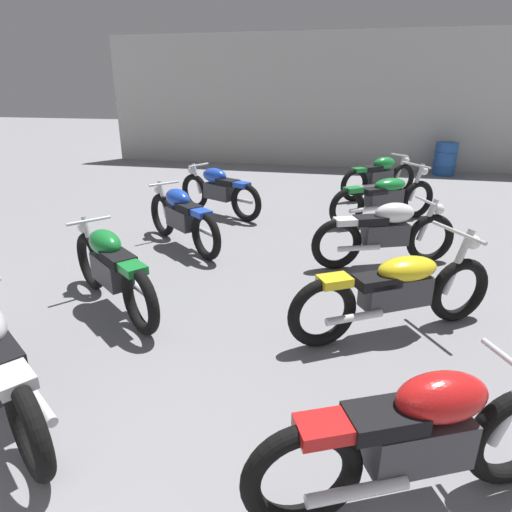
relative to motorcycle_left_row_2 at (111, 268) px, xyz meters
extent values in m
cube|color=#B2B2AD|center=(1.45, 9.41, 1.34)|extent=(12.80, 0.24, 3.60)
torus|color=black|center=(0.62, -2.08, -0.12)|extent=(0.61, 0.47, 0.67)
cube|color=#B7B7BC|center=(0.54, -2.03, 0.18)|extent=(0.34, 0.32, 0.08)
cylinder|color=silver|center=(0.49, -1.83, -0.14)|extent=(0.49, 0.37, 0.07)
torus|color=black|center=(-0.50, 0.39, -0.12)|extent=(0.59, 0.50, 0.67)
torus|color=black|center=(0.52, -0.41, -0.12)|extent=(0.59, 0.50, 0.67)
cylinder|color=silver|center=(-0.44, 0.34, 0.14)|extent=(0.23, 0.21, 0.56)
cube|color=#38383D|center=(0.01, -0.01, -0.02)|extent=(0.60, 0.54, 0.28)
ellipsoid|color=#197F33|center=(-0.07, 0.05, 0.26)|extent=(0.58, 0.54, 0.26)
cube|color=black|center=(0.18, -0.14, 0.18)|extent=(0.46, 0.44, 0.10)
cube|color=#197F33|center=(0.44, -0.35, 0.18)|extent=(0.34, 0.33, 0.08)
cylinder|color=silver|center=(-0.39, 0.31, 0.40)|extent=(0.33, 0.40, 0.04)
sphere|color=white|center=(-0.55, 0.43, 0.28)|extent=(0.14, 0.14, 0.14)
cylinder|color=silver|center=(0.40, -0.15, -0.14)|extent=(0.48, 0.40, 0.07)
torus|color=black|center=(-0.49, 2.39, -0.12)|extent=(0.58, 0.51, 0.67)
torus|color=black|center=(0.51, 1.55, -0.12)|extent=(0.58, 0.51, 0.67)
cylinder|color=silver|center=(-0.43, 2.33, 0.14)|extent=(0.23, 0.21, 0.56)
cube|color=#38383D|center=(0.01, 1.97, -0.02)|extent=(0.59, 0.55, 0.28)
ellipsoid|color=blue|center=(-0.07, 2.03, 0.26)|extent=(0.58, 0.55, 0.26)
cube|color=black|center=(0.18, 1.83, 0.18)|extent=(0.46, 0.44, 0.10)
cube|color=blue|center=(0.43, 1.62, 0.18)|extent=(0.34, 0.33, 0.08)
cylinder|color=silver|center=(-0.38, 2.30, 0.40)|extent=(0.34, 0.39, 0.04)
sphere|color=white|center=(-0.54, 2.42, 0.28)|extent=(0.14, 0.14, 0.14)
cylinder|color=silver|center=(0.40, 1.81, -0.14)|extent=(0.47, 0.41, 0.07)
torus|color=black|center=(-0.55, 4.03, -0.12)|extent=(0.65, 0.41, 0.67)
torus|color=black|center=(0.60, 3.44, -0.12)|extent=(0.65, 0.41, 0.67)
cylinder|color=silver|center=(-0.48, 4.00, 0.14)|extent=(0.25, 0.17, 0.56)
cube|color=#38383D|center=(0.02, 3.73, -0.02)|extent=(0.62, 0.48, 0.28)
ellipsoid|color=blue|center=(-0.06, 3.78, 0.26)|extent=(0.59, 0.49, 0.26)
cube|color=black|center=(0.22, 3.63, 0.18)|extent=(0.47, 0.40, 0.10)
cube|color=blue|center=(0.51, 3.48, 0.18)|extent=(0.34, 0.31, 0.08)
cylinder|color=silver|center=(-0.43, 3.97, 0.40)|extent=(0.25, 0.44, 0.04)
sphere|color=white|center=(-0.61, 4.06, 0.28)|extent=(0.14, 0.14, 0.14)
cylinder|color=silver|center=(0.44, 3.67, -0.14)|extent=(0.52, 0.31, 0.07)
torus|color=black|center=(2.26, -2.07, -0.12)|extent=(0.65, 0.38, 0.67)
cube|color=#38383D|center=(2.85, -1.80, -0.02)|extent=(0.62, 0.46, 0.28)
ellipsoid|color=red|center=(2.94, -1.76, 0.26)|extent=(0.59, 0.47, 0.26)
cube|color=black|center=(2.65, -1.89, 0.18)|extent=(0.46, 0.39, 0.10)
cube|color=red|center=(2.35, -2.03, 0.18)|extent=(0.34, 0.30, 0.08)
cylinder|color=silver|center=(2.54, -2.09, -0.14)|extent=(0.53, 0.30, 0.07)
torus|color=black|center=(3.51, 0.50, -0.12)|extent=(0.63, 0.44, 0.67)
torus|color=black|center=(2.22, -0.27, -0.12)|extent=(0.63, 0.44, 0.67)
cylinder|color=silver|center=(3.44, 0.46, 0.19)|extent=(0.27, 0.20, 0.66)
cube|color=#38383D|center=(2.86, 0.11, -0.02)|extent=(0.69, 0.54, 0.28)
ellipsoid|color=yellow|center=(2.95, 0.17, 0.20)|extent=(0.68, 0.58, 0.22)
cube|color=black|center=(2.67, 0.00, 0.12)|extent=(0.47, 0.41, 0.10)
cube|color=yellow|center=(2.30, -0.22, 0.18)|extent=(0.34, 0.31, 0.08)
cylinder|color=silver|center=(3.39, 0.43, 0.50)|extent=(0.38, 0.60, 0.04)
sphere|color=white|center=(3.56, 0.53, 0.38)|extent=(0.14, 0.14, 0.14)
cylinder|color=silver|center=(2.50, -0.25, -0.14)|extent=(0.51, 0.34, 0.07)
torus|color=black|center=(3.45, 2.10, -0.12)|extent=(0.66, 0.36, 0.67)
torus|color=black|center=(2.25, 1.61, -0.12)|extent=(0.66, 0.36, 0.67)
cylinder|color=silver|center=(3.37, 2.07, 0.14)|extent=(0.25, 0.16, 0.56)
cube|color=#38383D|center=(2.85, 1.85, -0.02)|extent=(0.62, 0.44, 0.28)
ellipsoid|color=white|center=(2.94, 1.89, 0.26)|extent=(0.59, 0.46, 0.26)
cube|color=black|center=(2.64, 1.77, 0.18)|extent=(0.46, 0.37, 0.10)
cube|color=white|center=(2.34, 1.64, 0.18)|extent=(0.34, 0.29, 0.08)
cylinder|color=silver|center=(3.32, 2.05, 0.40)|extent=(0.22, 0.46, 0.04)
sphere|color=white|center=(3.50, 2.13, 0.28)|extent=(0.14, 0.14, 0.14)
cylinder|color=silver|center=(2.53, 1.58, -0.14)|extent=(0.54, 0.27, 0.07)
torus|color=black|center=(3.53, 4.33, -0.12)|extent=(0.61, 0.48, 0.67)
torus|color=black|center=(2.32, 3.44, -0.12)|extent=(0.61, 0.48, 0.67)
cylinder|color=silver|center=(3.47, 4.28, 0.19)|extent=(0.26, 0.22, 0.66)
cube|color=#38383D|center=(2.93, 3.88, -0.02)|extent=(0.67, 0.58, 0.28)
ellipsoid|color=#197F33|center=(3.01, 3.94, 0.20)|extent=(0.67, 0.61, 0.22)
cube|color=black|center=(2.75, 3.75, 0.12)|extent=(0.46, 0.43, 0.10)
cube|color=#197F33|center=(2.40, 3.50, 0.18)|extent=(0.34, 0.33, 0.08)
cylinder|color=silver|center=(3.42, 4.24, 0.50)|extent=(0.43, 0.57, 0.04)
sphere|color=white|center=(3.58, 4.36, 0.38)|extent=(0.14, 0.14, 0.14)
cylinder|color=silver|center=(2.60, 3.48, -0.14)|extent=(0.49, 0.38, 0.07)
torus|color=black|center=(3.41, 6.15, -0.12)|extent=(0.58, 0.52, 0.67)
torus|color=black|center=(2.41, 5.31, -0.12)|extent=(0.58, 0.52, 0.67)
cylinder|color=silver|center=(3.35, 6.10, 0.14)|extent=(0.23, 0.21, 0.56)
cube|color=#38383D|center=(2.91, 5.73, -0.02)|extent=(0.59, 0.55, 0.28)
ellipsoid|color=#197F33|center=(2.99, 5.79, 0.26)|extent=(0.58, 0.55, 0.26)
cube|color=black|center=(2.74, 5.59, 0.18)|extent=(0.46, 0.44, 0.10)
cube|color=#197F33|center=(2.49, 5.38, 0.18)|extent=(0.34, 0.33, 0.08)
cylinder|color=silver|center=(3.30, 6.06, 0.40)|extent=(0.34, 0.39, 0.04)
sphere|color=white|center=(3.45, 6.19, 0.28)|extent=(0.14, 0.14, 0.14)
cylinder|color=silver|center=(2.69, 5.37, -0.14)|extent=(0.47, 0.41, 0.07)
cylinder|color=#23519E|center=(4.70, 8.73, -0.03)|extent=(0.56, 0.56, 0.85)
torus|color=#23519E|center=(4.70, 8.73, 0.14)|extent=(0.59, 0.59, 0.03)
torus|color=#23519E|center=(4.70, 8.73, -0.20)|extent=(0.59, 0.59, 0.03)
camera|label=1|loc=(2.40, -3.81, 1.78)|focal=30.98mm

